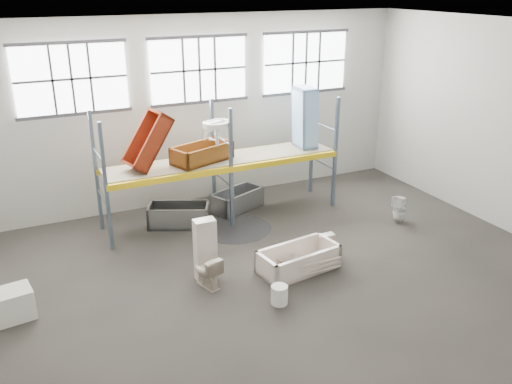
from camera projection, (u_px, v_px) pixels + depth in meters
floor at (287, 280)px, 11.33m from camera, size 12.00×10.00×0.10m
ceiling at (293, 25)px, 9.47m from camera, size 12.00×10.00×0.10m
wall_back at (199, 111)px, 14.64m from camera, size 12.00×0.10×5.00m
wall_front at (505, 292)px, 6.16m from camera, size 12.00×0.10×5.00m
window_left at (71, 79)px, 12.86m from camera, size 2.60×0.04×1.60m
window_mid at (199, 70)px, 14.15m from camera, size 2.60×0.04×1.60m
window_right at (305, 62)px, 15.43m from camera, size 2.60×0.04×1.60m
rack_upright_la at (106, 188)px, 12.00m from camera, size 0.08×0.08×3.00m
rack_upright_lb at (96, 172)px, 13.00m from camera, size 0.08×0.08×3.00m
rack_upright_ma at (231, 169)px, 13.20m from camera, size 0.08×0.08×3.00m
rack_upright_mb at (213, 156)px, 14.21m from camera, size 0.08×0.08×3.00m
rack_upright_ra at (335, 153)px, 14.41m from camera, size 0.08×0.08×3.00m
rack_upright_rb at (312, 142)px, 15.41m from camera, size 0.08×0.08×3.00m
rack_beam_front at (231, 169)px, 13.20m from camera, size 6.00×0.10×0.14m
rack_beam_back at (213, 156)px, 14.21m from camera, size 6.00×0.10×0.14m
shelf_deck at (222, 159)px, 13.68m from camera, size 5.90×1.10×0.03m
wet_patch at (235, 228)px, 13.58m from camera, size 1.80×1.80×0.00m
bathtub_beige at (298, 259)px, 11.56m from camera, size 1.82×1.04×0.51m
cistern_spare at (325, 242)px, 12.25m from camera, size 0.40×0.20×0.38m
sink_in_tub at (286, 259)px, 11.74m from camera, size 0.47×0.47×0.15m
toilet_beige at (207, 271)px, 10.90m from camera, size 0.54×0.75×0.69m
cistern_tall at (205, 250)px, 11.07m from camera, size 0.43×0.29×1.33m
toilet_white at (399, 209)px, 13.80m from camera, size 0.44×0.43×0.73m
steel_tub_left at (179, 215)px, 13.66m from camera, size 1.66×1.26×0.55m
steel_tub_right at (237, 200)px, 14.65m from camera, size 1.57×1.16×0.52m
rust_tub_flat at (202, 153)px, 13.37m from camera, size 1.67×1.19×0.43m
rust_tub_tilted at (148, 141)px, 12.66m from camera, size 1.27×0.90×1.40m
sink_on_shelf at (217, 144)px, 13.08m from camera, size 0.85×0.77×0.61m
blue_tub_upright at (305, 117)px, 14.38m from camera, size 0.56×0.78×1.60m
bucket at (279, 295)px, 10.37m from camera, size 0.39×0.39×0.38m
carton_near at (14, 304)px, 9.91m from camera, size 0.73×0.65×0.57m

